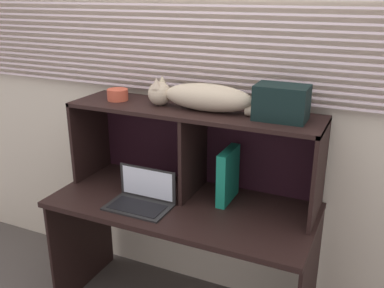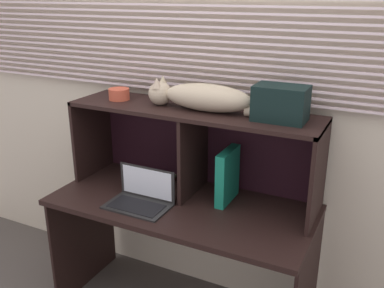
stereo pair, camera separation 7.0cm
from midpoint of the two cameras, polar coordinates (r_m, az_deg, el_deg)
The scene contains 9 objects.
back_panel_with_blinds at distance 2.57m, azimuth 1.41°, elevation 5.69°, with size 4.40×0.08×2.50m.
desk at distance 2.50m, azimuth -2.16°, elevation -10.77°, with size 1.47×0.67×0.76m.
hutch_shelf_unit at distance 2.44m, azimuth -0.44°, elevation 1.32°, with size 1.42×0.37×0.51m.
cat at distance 2.32m, azimuth 0.49°, elevation 6.17°, with size 0.82×0.17×0.16m.
laptop at distance 2.41m, azimuth -7.50°, elevation -7.11°, with size 0.35×0.22×0.20m.
binder_upright at distance 2.40m, azimuth 3.92°, elevation -4.15°, with size 0.05×0.23×0.30m, color #157D61.
book_stack at distance 2.64m, azimuth -5.54°, elevation -5.05°, with size 0.15×0.24×0.04m.
small_basket at distance 2.59m, azimuth -10.54°, elevation 6.40°, with size 0.12×0.12×0.07m, color #C24F36.
storage_box at distance 2.18m, azimuth 10.79°, elevation 5.38°, with size 0.26×0.17×0.17m, color black.
Camera 1 is at (0.95, -1.76, 1.88)m, focal length 40.52 mm.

